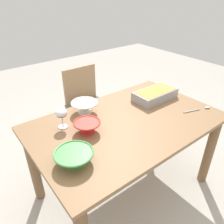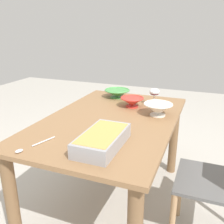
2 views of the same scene
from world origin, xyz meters
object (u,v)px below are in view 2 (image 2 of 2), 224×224
mixing_bowl (117,93)px  serving_spoon (28,147)px  casserole_dish (102,139)px  dining_table (111,135)px  small_bowl (158,109)px  serving_bowl (132,102)px  wine_glass (154,93)px

mixing_bowl → serving_spoon: size_ratio=0.92×
casserole_dish → serving_spoon: bearing=114.7°
dining_table → casserole_dish: (-0.43, -0.12, 0.18)m
mixing_bowl → small_bowl: small_bowl is taller
serving_bowl → serving_spoon: 0.96m
wine_glass → serving_bowl: 0.20m
dining_table → serving_bowl: serving_bowl is taller
wine_glass → serving_bowl: size_ratio=0.78×
mixing_bowl → serving_bowl: serving_bowl is taller
dining_table → mixing_bowl: mixing_bowl is taller
dining_table → wine_glass: (0.42, -0.22, 0.24)m
casserole_dish → wine_glass: bearing=-6.5°
dining_table → serving_spoon: (-0.60, 0.24, 0.14)m
small_bowl → serving_bowl: size_ratio=1.13×
casserole_dish → serving_bowl: (0.74, 0.06, 0.00)m
wine_glass → casserole_dish: bearing=173.5°
wine_glass → serving_spoon: bearing=155.5°
casserole_dish → small_bowl: small_bowl is taller
casserole_dish → dining_table: bearing=15.8°
wine_glass → casserole_dish: size_ratio=0.38×
serving_spoon → small_bowl: bearing=-34.8°
mixing_bowl → dining_table: bearing=-164.3°
serving_spoon → mixing_bowl: bearing=-4.8°
mixing_bowl → serving_spoon: bearing=175.2°
casserole_dish → mixing_bowl: size_ratio=1.70×
casserole_dish → serving_spoon: 0.41m
mixing_bowl → wine_glass: bearing=-107.2°
small_bowl → serving_spoon: small_bowl is taller
wine_glass → small_bowl: size_ratio=0.69×
serving_bowl → serving_spoon: (-0.91, 0.31, -0.04)m
serving_bowl → casserole_dish: bearing=-175.4°
small_bowl → serving_spoon: 0.96m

